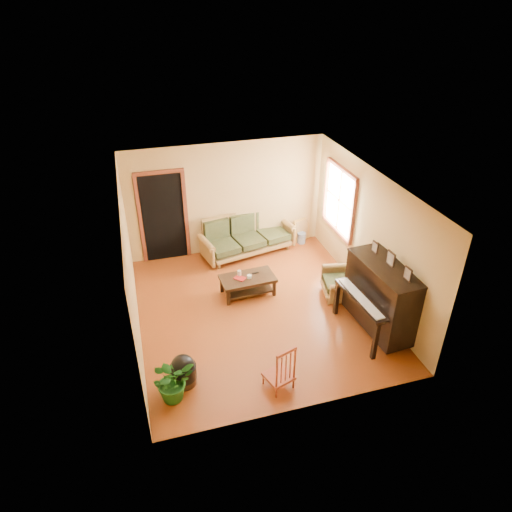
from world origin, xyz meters
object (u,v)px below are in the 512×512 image
object	(u,v)px
red_chair	(279,366)
potted_plant	(173,380)
coffee_table	(248,285)
piano	(382,298)
ceramic_crock	(301,238)
footstool	(184,373)
sofa	(248,235)
armchair	(341,279)

from	to	relation	value
red_chair	potted_plant	bearing A→B (deg)	153.67
coffee_table	red_chair	xyz separation A→B (m)	(-0.20, -2.56, 0.23)
coffee_table	piano	size ratio (longest dim) A/B	0.71
red_chair	ceramic_crock	distance (m)	4.74
footstool	ceramic_crock	size ratio (longest dim) A/B	1.56
sofa	armchair	distance (m)	2.57
sofa	coffee_table	world-z (taller)	sofa
potted_plant	coffee_table	bearing A→B (deg)	52.28
red_chair	armchair	bearing A→B (deg)	26.59
sofa	ceramic_crock	size ratio (longest dim) A/B	8.10
red_chair	coffee_table	bearing A→B (deg)	67.16
red_chair	potted_plant	size ratio (longest dim) A/B	1.18
red_chair	ceramic_crock	size ratio (longest dim) A/B	3.17
armchair	piano	world-z (taller)	piano
piano	red_chair	xyz separation A→B (m)	(-2.19, -0.83, -0.25)
armchair	piano	size ratio (longest dim) A/B	0.52
ceramic_crock	potted_plant	world-z (taller)	potted_plant
sofa	footstool	bearing A→B (deg)	-131.39
coffee_table	red_chair	bearing A→B (deg)	-94.45
coffee_table	piano	world-z (taller)	piano
potted_plant	ceramic_crock	bearing A→B (deg)	48.11
piano	potted_plant	distance (m)	3.86
ceramic_crock	red_chair	bearing A→B (deg)	-115.34
coffee_table	ceramic_crock	size ratio (longest dim) A/B	4.08
armchair	potted_plant	size ratio (longest dim) A/B	1.12
ceramic_crock	footstool	bearing A→B (deg)	-132.21
armchair	potted_plant	world-z (taller)	armchair
sofa	coffee_table	bearing A→B (deg)	-117.62
footstool	coffee_table	bearing A→B (deg)	52.16
coffee_table	ceramic_crock	xyz separation A→B (m)	(1.82, 1.71, -0.06)
ceramic_crock	potted_plant	distance (m)	5.44
armchair	red_chair	size ratio (longest dim) A/B	0.94
red_chair	sofa	bearing A→B (deg)	62.84
footstool	red_chair	bearing A→B (deg)	-18.72
footstool	ceramic_crock	distance (m)	5.12
coffee_table	footstool	xyz separation A→B (m)	(-1.62, -2.08, 0.00)
potted_plant	sofa	bearing A→B (deg)	60.26
piano	footstool	bearing A→B (deg)	-178.38
piano	potted_plant	bearing A→B (deg)	-174.86
potted_plant	footstool	bearing A→B (deg)	53.29
red_chair	ceramic_crock	world-z (taller)	red_chair
piano	ceramic_crock	size ratio (longest dim) A/B	5.74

